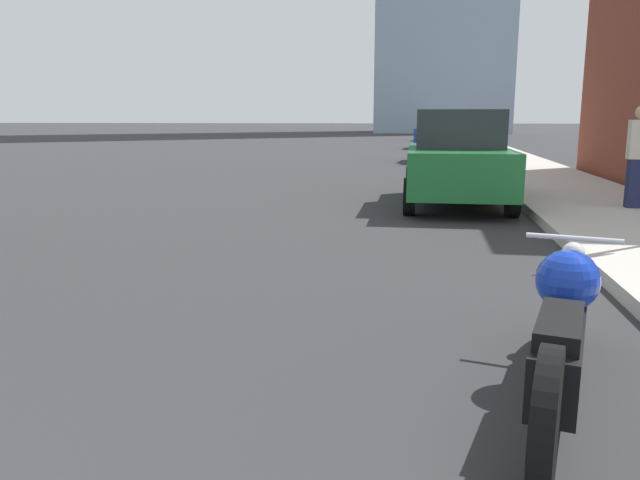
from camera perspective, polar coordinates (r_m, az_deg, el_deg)
name	(u,v)px	position (r m, az deg, el deg)	size (l,w,h in m)	color
sidewalk	(475,144)	(39.78, 13.99, 8.54)	(2.64, 240.00, 0.15)	#B2ADA3
motorcycle	(562,330)	(3.89, 21.28, -7.64)	(0.91, 2.55, 0.84)	black
parked_car_green	(457,159)	(11.90, 12.41, 7.22)	(1.93, 4.16, 1.76)	#1E6B33
parked_car_black	(443,138)	(24.51, 11.19, 9.12)	(2.05, 4.24, 1.75)	black
parked_car_blue	(435,132)	(35.02, 10.51, 9.65)	(2.29, 4.25, 1.71)	#1E3899
parked_car_silver	(433,129)	(47.00, 10.26, 9.93)	(2.10, 4.47, 1.60)	#BCBCC1
pedestrian	(639,156)	(11.58, 27.13, 6.87)	(0.36, 0.23, 1.67)	#1E2347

